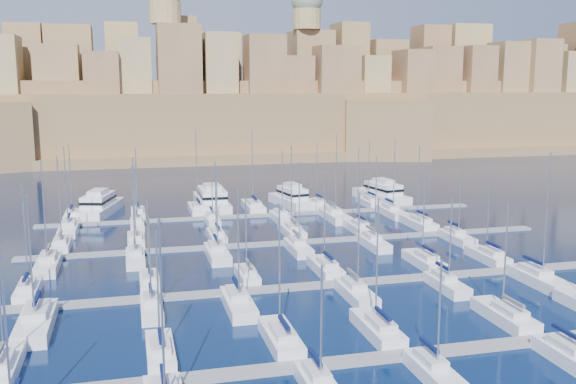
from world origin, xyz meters
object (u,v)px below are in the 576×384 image
object	(u,v)px
motor_yacht_b	(212,200)
motor_yacht_d	(382,193)
sailboat_2	(281,338)
motor_yacht_a	(99,206)
motor_yacht_c	(291,198)
sailboat_4	(505,316)
sailboat_0	(3,367)

from	to	relation	value
motor_yacht_b	motor_yacht_d	distance (m)	36.66
sailboat_2	motor_yacht_a	world-z (taller)	sailboat_2
motor_yacht_c	motor_yacht_d	bearing A→B (deg)	3.10
sailboat_4	motor_yacht_d	size ratio (longest dim) A/B	0.79
motor_yacht_b	motor_yacht_c	world-z (taller)	same
sailboat_0	sailboat_4	size ratio (longest dim) A/B	0.90
sailboat_2	sailboat_4	distance (m)	24.58
sailboat_4	motor_yacht_d	xyz separation A→B (m)	(14.56, 69.77, 0.99)
sailboat_4	motor_yacht_c	bearing A→B (deg)	94.91
sailboat_2	motor_yacht_a	bearing A→B (deg)	105.56
motor_yacht_d	sailboat_0	bearing A→B (deg)	-132.40
motor_yacht_a	sailboat_2	bearing A→B (deg)	-74.44
motor_yacht_a	motor_yacht_b	world-z (taller)	same
motor_yacht_d	sailboat_2	bearing A→B (deg)	-119.26
sailboat_0	sailboat_4	bearing A→B (deg)	0.54
sailboat_2	motor_yacht_a	size ratio (longest dim) A/B	0.79
motor_yacht_c	sailboat_0	bearing A→B (deg)	-122.28
sailboat_0	sailboat_2	distance (m)	25.00
sailboat_0	sailboat_4	world-z (taller)	sailboat_4
sailboat_2	motor_yacht_c	world-z (taller)	sailboat_2
sailboat_0	motor_yacht_b	size ratio (longest dim) A/B	0.63
motor_yacht_c	motor_yacht_d	size ratio (longest dim) A/B	0.86
motor_yacht_a	sailboat_4	bearing A→B (deg)	-57.78
sailboat_0	motor_yacht_b	distance (m)	76.68
motor_yacht_a	motor_yacht_d	world-z (taller)	same
sailboat_4	motor_yacht_a	distance (m)	82.70
sailboat_2	motor_yacht_c	bearing A→B (deg)	74.80
sailboat_0	motor_yacht_d	distance (m)	95.12
sailboat_2	motor_yacht_b	bearing A→B (deg)	87.99
sailboat_2	motor_yacht_c	size ratio (longest dim) A/B	0.95
motor_yacht_a	motor_yacht_d	xyz separation A→B (m)	(58.65, -0.19, 0.00)
sailboat_0	motor_yacht_c	world-z (taller)	sailboat_0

